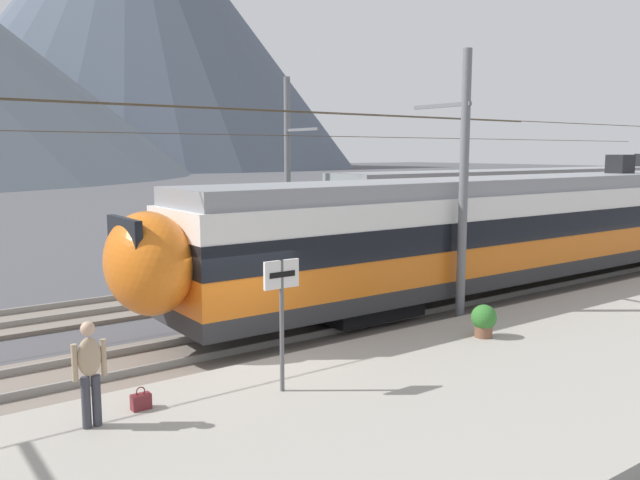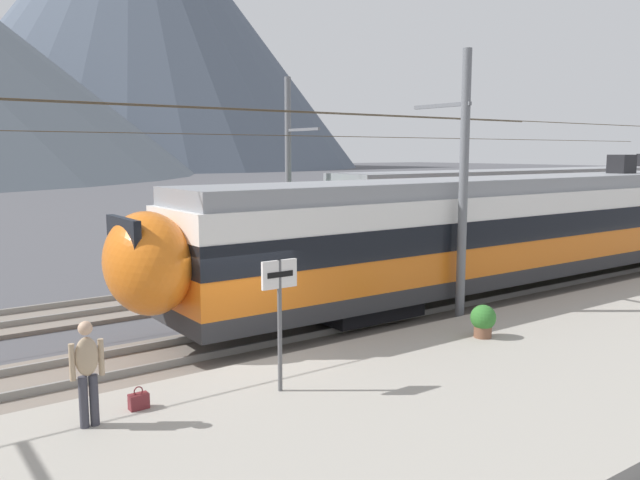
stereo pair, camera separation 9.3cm
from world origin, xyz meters
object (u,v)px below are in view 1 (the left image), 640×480
at_px(passenger_walking, 90,368).
at_px(potted_plant_platform_edge, 484,319).
at_px(platform_sign, 282,296).
at_px(train_far_track, 586,199).
at_px(catenary_mast_far_side, 289,173).
at_px(train_near_platform, 541,224).
at_px(handbag_beside_passenger, 141,401).
at_px(catenary_mast_mid, 460,183).

relative_size(passenger_walking, potted_plant_platform_edge, 2.21).
height_order(platform_sign, potted_plant_platform_edge, platform_sign).
distance_m(platform_sign, passenger_walking, 3.36).
bearing_deg(potted_plant_platform_edge, passenger_walking, 177.82).
distance_m(train_far_track, passenger_walking, 29.03).
bearing_deg(passenger_walking, catenary_mast_far_side, 44.89).
distance_m(train_far_track, platform_sign, 26.12).
xyz_separation_m(catenary_mast_far_side, passenger_walking, (-10.62, -10.58, -2.53)).
relative_size(train_near_platform, platform_sign, 12.29).
xyz_separation_m(catenary_mast_far_side, potted_plant_platform_edge, (-1.79, -10.91, -3.04)).
bearing_deg(train_far_track, handbag_beside_passenger, -162.14).
xyz_separation_m(catenary_mast_mid, passenger_walking, (-10.26, -1.79, -2.50)).
bearing_deg(catenary_mast_far_side, platform_sign, -123.82).
relative_size(catenary_mast_mid, passenger_walking, 24.59).
relative_size(train_far_track, passenger_walking, 20.39).
relative_size(catenary_mast_far_side, potted_plant_platform_edge, 54.34).
distance_m(catenary_mast_far_side, potted_plant_platform_edge, 11.47).
bearing_deg(train_far_track, catenary_mast_far_side, 174.19).
bearing_deg(train_far_track, train_near_platform, -154.52).
relative_size(train_near_platform, catenary_mast_far_side, 0.70).
distance_m(platform_sign, potted_plant_platform_edge, 5.76).
bearing_deg(handbag_beside_passenger, catenary_mast_mid, 9.46).
relative_size(train_far_track, platform_sign, 14.46).
bearing_deg(train_near_platform, passenger_walking, -168.19).
bearing_deg(train_near_platform, train_far_track, 25.48).
bearing_deg(passenger_walking, train_far_track, 17.75).
bearing_deg(handbag_beside_passenger, train_near_platform, 11.66).
bearing_deg(catenary_mast_far_side, train_far_track, -5.81).
xyz_separation_m(train_near_platform, catenary_mast_mid, (-5.90, -1.59, 1.61)).
bearing_deg(catenary_mast_mid, catenary_mast_far_side, 87.63).
bearing_deg(train_near_platform, platform_sign, -163.48).
bearing_deg(catenary_mast_mid, passenger_walking, -170.12).
distance_m(train_near_platform, potted_plant_platform_edge, 8.33).
height_order(train_near_platform, platform_sign, train_near_platform).
bearing_deg(potted_plant_platform_edge, handbag_beside_passenger, 175.99).
distance_m(catenary_mast_far_side, platform_sign, 13.39).
xyz_separation_m(catenary_mast_mid, handbag_beside_passenger, (-9.39, -1.56, -3.31)).
bearing_deg(potted_plant_platform_edge, catenary_mast_far_side, 80.69).
bearing_deg(catenary_mast_mid, platform_sign, -162.30).
height_order(train_near_platform, train_far_track, same).
distance_m(train_near_platform, platform_sign, 13.48).
distance_m(train_near_platform, handbag_beside_passenger, 15.70).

